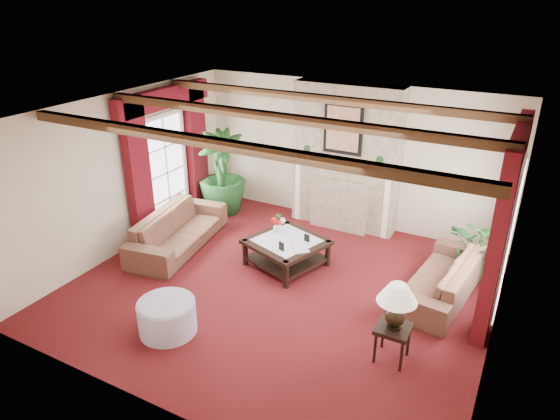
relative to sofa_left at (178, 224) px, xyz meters
The scene contains 23 objects.
floor 2.29m from the sofa_left, ahead, with size 6.00×6.00×0.00m, color #450C0C.
ceiling 3.19m from the sofa_left, ahead, with size 6.00×6.00×0.00m, color white.
back_wall 3.41m from the sofa_left, 47.53° to the left, with size 6.00×0.02×2.70m, color beige.
left_wall 1.25m from the sofa_left, 157.37° to the right, with size 0.02×5.50×2.70m, color beige.
right_wall 5.31m from the sofa_left, ahead, with size 0.02×5.50×2.70m, color beige.
ceiling_beams 3.15m from the sofa_left, ahead, with size 6.00×3.00×0.12m, color #3A2412, non-canonical shape.
fireplace 3.87m from the sofa_left, 45.07° to the left, with size 2.00×0.52×2.70m, color tan, non-canonical shape.
french_door_left 1.97m from the sofa_left, 138.04° to the left, with size 0.10×1.10×2.16m, color white, non-canonical shape.
french_door_right 5.50m from the sofa_left, ahead, with size 0.10×1.10×2.16m, color white, non-canonical shape.
curtains_left 2.31m from the sofa_left, 133.51° to the left, with size 0.20×2.40×2.55m, color #490914, non-canonical shape.
curtains_right 5.54m from the sofa_left, ahead, with size 0.20×2.40×2.55m, color #490914, non-canonical shape.
sofa_left is the anchor object (origin of this frame).
sofa_right 4.45m from the sofa_left, ahead, with size 0.85×2.13×0.81m, color #3F111E.
potted_palm 1.65m from the sofa_left, 95.74° to the left, with size 1.80×1.89×0.94m, color black.
small_plant 5.01m from the sofa_left, 16.31° to the left, with size 1.26×1.30×0.78m, color black.
coffee_table 2.02m from the sofa_left, ahead, with size 1.10×1.10×0.45m, color black, non-canonical shape.
side_table 4.33m from the sofa_left, 14.85° to the right, with size 0.41×0.41×0.48m, color black, non-canonical shape.
ottoman 2.43m from the sofa_left, 54.91° to the right, with size 0.77×0.77×0.45m, color #A29FB4.
table_lamp 4.33m from the sofa_left, 14.85° to the right, with size 0.48×0.48×0.61m, color black, non-canonical shape.
flower_vase 1.79m from the sofa_left, 17.82° to the left, with size 0.19×0.19×0.17m, color silver.
book 2.23m from the sofa_left, ahead, with size 0.19×0.17×0.32m, color black.
photo_frame_a 2.07m from the sofa_left, ahead, with size 0.11×0.02×0.15m, color black, non-canonical shape.
photo_frame_b 2.33m from the sofa_left, 10.67° to the left, with size 0.10×0.02×0.13m, color black, non-canonical shape.
Camera 1 is at (3.06, -5.76, 4.21)m, focal length 32.00 mm.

